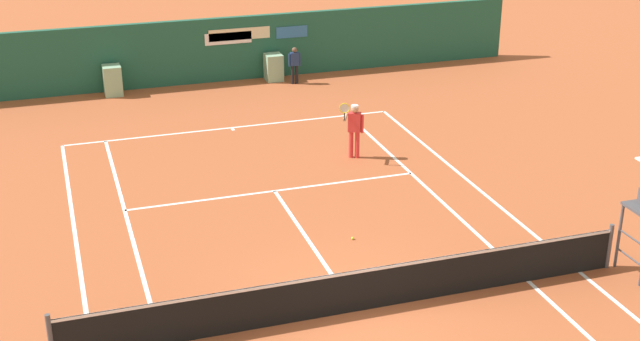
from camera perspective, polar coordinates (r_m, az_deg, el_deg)
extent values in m
plane|color=#A8512D|center=(18.17, 2.40, -9.17)|extent=(80.00, 80.00, 0.00)
cube|color=white|center=(28.37, -5.79, 2.80)|extent=(10.60, 0.10, 0.01)
cube|color=white|center=(19.75, 13.44, -7.03)|extent=(0.10, 23.40, 0.01)
cube|color=white|center=(20.40, 16.60, -6.37)|extent=(0.10, 23.40, 0.01)
cube|color=white|center=(23.58, -2.98, -1.34)|extent=(8.00, 0.10, 0.01)
cube|color=white|center=(20.80, -0.65, -4.75)|extent=(0.10, 6.40, 0.01)
cube|color=white|center=(28.23, -5.73, 2.71)|extent=(0.10, 0.24, 0.01)
cylinder|color=#4C4C51|center=(17.04, -17.20, -10.52)|extent=(0.10, 0.10, 1.07)
cylinder|color=#4C4C51|center=(20.54, 18.39, -4.72)|extent=(0.10, 0.10, 1.07)
cube|color=black|center=(17.92, 2.42, -7.88)|extent=(12.00, 0.03, 0.95)
cube|color=white|center=(17.70, 2.45, -6.64)|extent=(12.00, 0.04, 0.06)
cube|color=#1E5642|center=(33.00, -7.90, 7.72)|extent=(25.00, 0.24, 2.41)
cube|color=white|center=(32.95, -6.02, 8.60)|extent=(1.77, 0.02, 0.44)
cube|color=#2D6BA8|center=(33.52, -1.85, 9.04)|extent=(1.23, 0.02, 0.44)
cube|color=beige|center=(33.01, -5.29, 8.88)|extent=(2.33, 0.02, 0.44)
cube|color=#8CB793|center=(32.26, -13.41, 5.75)|extent=(0.63, 0.70, 1.08)
cube|color=#8CB793|center=(33.22, -3.06, 6.76)|extent=(0.63, 0.70, 1.01)
cylinder|color=#47474C|center=(20.54, 18.96, -4.07)|extent=(0.07, 0.07, 1.54)
cylinder|color=#47474C|center=(20.36, 19.59, -5.37)|extent=(0.04, 0.81, 0.04)
cylinder|color=#47474C|center=(20.16, 19.76, -4.21)|extent=(0.04, 0.81, 0.04)
cylinder|color=red|center=(25.67, 2.45, 1.71)|extent=(0.13, 0.13, 0.82)
cylinder|color=red|center=(25.69, 2.04, 1.73)|extent=(0.13, 0.13, 0.82)
cube|color=red|center=(25.44, 2.27, 3.19)|extent=(0.42, 0.35, 0.57)
sphere|color=tan|center=(25.31, 2.28, 4.04)|extent=(0.23, 0.23, 0.23)
cylinder|color=white|center=(25.28, 2.29, 4.22)|extent=(0.21, 0.21, 0.06)
cylinder|color=red|center=(25.43, 2.78, 3.07)|extent=(0.09, 0.09, 0.55)
cylinder|color=tan|center=(25.13, 1.69, 3.51)|extent=(0.33, 0.53, 0.09)
cylinder|color=black|center=(24.83, 1.61, 3.55)|extent=(0.03, 0.03, 0.22)
torus|color=yellow|center=(24.75, 1.62, 4.09)|extent=(0.28, 0.16, 0.30)
cylinder|color=silver|center=(24.75, 1.62, 4.09)|extent=(0.23, 0.12, 0.26)
cylinder|color=black|center=(32.82, -1.53, 6.31)|extent=(0.11, 0.11, 0.70)
cylinder|color=black|center=(32.78, -1.80, 6.28)|extent=(0.11, 0.11, 0.70)
cube|color=navy|center=(32.64, -1.67, 7.30)|extent=(0.32, 0.19, 0.49)
sphere|color=brown|center=(32.55, -1.68, 7.89)|extent=(0.19, 0.19, 0.19)
cylinder|color=navy|center=(32.69, -1.34, 7.27)|extent=(0.07, 0.07, 0.48)
cylinder|color=navy|center=(32.60, -2.01, 7.22)|extent=(0.07, 0.07, 0.48)
sphere|color=#CCE033|center=(20.96, 2.14, -4.45)|extent=(0.07, 0.07, 0.07)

